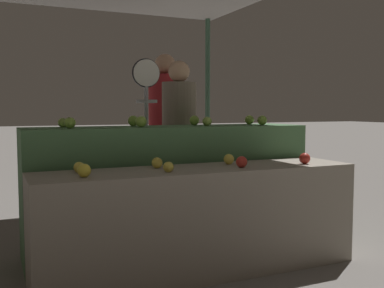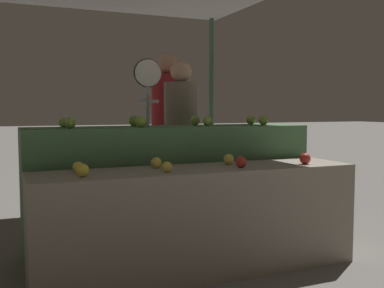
% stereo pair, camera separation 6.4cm
% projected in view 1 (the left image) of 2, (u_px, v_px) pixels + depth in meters
% --- Properties ---
extents(ground_plane, '(60.00, 60.00, 0.00)m').
position_uv_depth(ground_plane, '(200.00, 271.00, 3.29)').
color(ground_plane, slate).
extents(display_counter_front, '(2.38, 0.55, 0.77)m').
position_uv_depth(display_counter_front, '(200.00, 220.00, 3.26)').
color(display_counter_front, gray).
rests_on(display_counter_front, ground_plane).
extents(display_counter_back, '(2.38, 0.55, 1.05)m').
position_uv_depth(display_counter_back, '(170.00, 188.00, 3.80)').
color(display_counter_back, '#4C7A4C').
rests_on(display_counter_back, ground_plane).
extents(apple_front_0, '(0.09, 0.09, 0.09)m').
position_uv_depth(apple_front_0, '(84.00, 170.00, 2.79)').
color(apple_front_0, gold).
rests_on(apple_front_0, display_counter_front).
extents(apple_front_1, '(0.07, 0.07, 0.07)m').
position_uv_depth(apple_front_1, '(168.00, 167.00, 3.01)').
color(apple_front_1, gold).
rests_on(apple_front_1, display_counter_front).
extents(apple_front_2, '(0.08, 0.08, 0.08)m').
position_uv_depth(apple_front_2, '(242.00, 162.00, 3.25)').
color(apple_front_2, '#B72D23').
rests_on(apple_front_2, display_counter_front).
extents(apple_front_3, '(0.09, 0.09, 0.09)m').
position_uv_depth(apple_front_3, '(305.00, 158.00, 3.47)').
color(apple_front_3, '#B72D23').
rests_on(apple_front_3, display_counter_front).
extents(apple_front_4, '(0.07, 0.07, 0.07)m').
position_uv_depth(apple_front_4, '(79.00, 167.00, 2.98)').
color(apple_front_4, yellow).
rests_on(apple_front_4, display_counter_front).
extents(apple_front_5, '(0.08, 0.08, 0.08)m').
position_uv_depth(apple_front_5, '(157.00, 163.00, 3.21)').
color(apple_front_5, yellow).
rests_on(apple_front_5, display_counter_front).
extents(apple_front_6, '(0.08, 0.08, 0.08)m').
position_uv_depth(apple_front_6, '(229.00, 159.00, 3.44)').
color(apple_front_6, yellow).
rests_on(apple_front_6, display_counter_front).
extents(apple_back_0, '(0.08, 0.08, 0.08)m').
position_uv_depth(apple_back_0, '(70.00, 123.00, 3.33)').
color(apple_back_0, '#84AD3D').
rests_on(apple_back_0, display_counter_back).
extents(apple_back_1, '(0.09, 0.09, 0.09)m').
position_uv_depth(apple_back_1, '(141.00, 122.00, 3.53)').
color(apple_back_1, '#84AD3D').
rests_on(apple_back_1, display_counter_back).
extents(apple_back_2, '(0.08, 0.08, 0.08)m').
position_uv_depth(apple_back_2, '(207.00, 121.00, 3.77)').
color(apple_back_2, '#8EB247').
rests_on(apple_back_2, display_counter_back).
extents(apple_back_3, '(0.09, 0.09, 0.09)m').
position_uv_depth(apple_back_3, '(262.00, 120.00, 4.01)').
color(apple_back_3, '#7AA338').
rests_on(apple_back_3, display_counter_back).
extents(apple_back_4, '(0.08, 0.08, 0.08)m').
position_uv_depth(apple_back_4, '(63.00, 123.00, 3.50)').
color(apple_back_4, '#8EB247').
rests_on(apple_back_4, display_counter_back).
extents(apple_back_5, '(0.09, 0.09, 0.09)m').
position_uv_depth(apple_back_5, '(133.00, 121.00, 3.75)').
color(apple_back_5, '#7AA338').
rests_on(apple_back_5, display_counter_back).
extents(apple_back_6, '(0.09, 0.09, 0.09)m').
position_uv_depth(apple_back_6, '(194.00, 120.00, 3.97)').
color(apple_back_6, '#84AD3D').
rests_on(apple_back_6, display_counter_back).
extents(apple_back_7, '(0.09, 0.09, 0.09)m').
position_uv_depth(apple_back_7, '(249.00, 120.00, 4.20)').
color(apple_back_7, '#84AD3D').
rests_on(apple_back_7, display_counter_back).
extents(produce_scale, '(0.27, 0.20, 1.66)m').
position_uv_depth(produce_scale, '(146.00, 107.00, 4.25)').
color(produce_scale, '#99999E').
rests_on(produce_scale, ground_plane).
extents(person_vendor_at_scale, '(0.37, 0.37, 1.69)m').
position_uv_depth(person_vendor_at_scale, '(179.00, 130.00, 4.66)').
color(person_vendor_at_scale, '#2D2D38').
rests_on(person_vendor_at_scale, ground_plane).
extents(person_customer_left, '(0.50, 0.50, 1.83)m').
position_uv_depth(person_customer_left, '(165.00, 120.00, 5.28)').
color(person_customer_left, '#2D2D38').
rests_on(person_customer_left, ground_plane).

